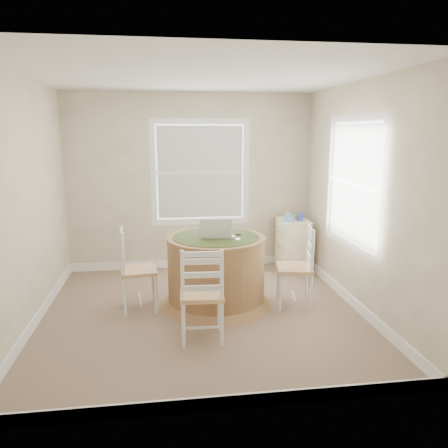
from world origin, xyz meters
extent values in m
cube|color=#8D7159|center=(0.00, 0.00, -0.01)|extent=(3.60, 3.60, 0.02)
cube|color=white|center=(0.00, 0.00, 2.61)|extent=(3.60, 3.60, 0.02)
cube|color=beige|center=(0.00, 1.81, 1.30)|extent=(3.60, 0.02, 2.60)
cube|color=beige|center=(0.00, -1.81, 1.30)|extent=(3.60, 0.02, 2.60)
cube|color=beige|center=(-1.81, 0.00, 1.30)|extent=(0.02, 3.60, 2.60)
cube|color=beige|center=(1.81, 0.00, 1.30)|extent=(0.02, 3.60, 2.60)
cube|color=white|center=(0.00, 1.79, 0.06)|extent=(3.60, 0.02, 0.12)
cube|color=white|center=(0.00, -1.79, 0.06)|extent=(3.60, 0.02, 0.12)
cube|color=white|center=(-1.79, 0.00, 0.06)|extent=(0.02, 3.60, 0.12)
cube|color=white|center=(1.79, 0.00, 0.06)|extent=(0.02, 3.60, 0.12)
cylinder|color=#8A5F3E|center=(0.20, 0.27, 0.45)|extent=(1.14, 1.14, 0.74)
cone|color=#8A5F3E|center=(0.20, 0.27, 0.04)|extent=(1.34, 1.34, 0.08)
cylinder|color=#8A5F3E|center=(0.20, 0.27, 0.82)|extent=(1.16, 1.16, 0.03)
cylinder|color=#3F4E21|center=(0.20, 0.27, 0.83)|extent=(1.01, 1.01, 0.01)
cone|color=#3F4E21|center=(0.20, 0.27, 0.78)|extent=(1.12, 1.12, 0.10)
cube|color=white|center=(0.20, 0.28, 0.83)|extent=(0.39, 0.29, 0.02)
cube|color=silver|center=(0.20, 0.28, 0.84)|extent=(0.31, 0.17, 0.00)
cube|color=black|center=(0.18, 0.12, 0.96)|extent=(0.37, 0.11, 0.24)
ellipsoid|color=white|center=(0.38, 0.19, 0.84)|extent=(0.08, 0.11, 0.04)
cube|color=#B7BABF|center=(0.43, 0.09, 0.83)|extent=(0.06, 0.10, 0.02)
cube|color=black|center=(0.47, 0.30, 0.84)|extent=(0.07, 0.06, 0.02)
cube|color=beige|center=(1.49, 1.43, 0.37)|extent=(0.41, 0.55, 0.75)
cube|color=beige|center=(1.49, 1.43, 0.76)|extent=(0.44, 0.58, 0.02)
cube|color=beige|center=(1.28, 1.43, 0.15)|extent=(0.01, 0.47, 0.16)
cube|color=beige|center=(1.28, 1.43, 0.38)|extent=(0.01, 0.47, 0.16)
cube|color=beige|center=(1.28, 1.43, 0.60)|extent=(0.01, 0.47, 0.16)
cube|color=#548EC0|center=(1.38, 1.32, 0.82)|extent=(0.12, 0.12, 0.10)
cube|color=#E7D551|center=(1.53, 1.46, 0.80)|extent=(0.15, 0.10, 0.06)
cube|color=#374AA7|center=(1.56, 1.34, 0.83)|extent=(0.08, 0.08, 0.12)
cylinder|color=beige|center=(1.45, 1.54, 0.81)|extent=(0.07, 0.07, 0.09)
camera|label=1|loc=(-0.40, -4.66, 2.03)|focal=35.00mm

